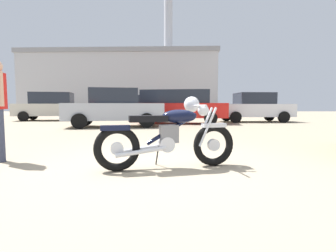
% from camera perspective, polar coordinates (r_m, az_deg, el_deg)
% --- Properties ---
extents(ground_plane, '(80.00, 80.00, 0.00)m').
position_cam_1_polar(ground_plane, '(3.85, -3.12, -9.08)').
color(ground_plane, gray).
extents(vintage_motorcycle, '(2.05, 0.83, 1.07)m').
position_cam_1_polar(vintage_motorcycle, '(3.66, 0.61, -1.98)').
color(vintage_motorcycle, black).
rests_on(vintage_motorcycle, ground_plane).
extents(white_estate_far, '(4.88, 2.41, 1.74)m').
position_cam_1_polar(white_estate_far, '(13.19, 2.57, 4.68)').
color(white_estate_far, black).
rests_on(white_estate_far, ground_plane).
extents(dark_sedan_left, '(4.31, 2.14, 1.67)m').
position_cam_1_polar(dark_sedan_left, '(15.31, 18.95, 4.03)').
color(dark_sedan_left, black).
rests_on(dark_sedan_left, ground_plane).
extents(silver_sedan_mid, '(4.14, 2.36, 1.78)m').
position_cam_1_polar(silver_sedan_mid, '(17.74, -25.35, 4.14)').
color(silver_sedan_mid, black).
rests_on(silver_sedan_mid, ground_plane).
extents(pale_sedan_back, '(4.44, 2.48, 1.67)m').
position_cam_1_polar(pale_sedan_back, '(11.29, -12.12, 4.08)').
color(pale_sedan_back, black).
rests_on(pale_sedan_back, ground_plane).
extents(blue_hatchback_right, '(4.71, 1.99, 1.74)m').
position_cam_1_polar(blue_hatchback_right, '(19.61, -6.72, 4.61)').
color(blue_hatchback_right, black).
rests_on(blue_hatchback_right, ground_plane).
extents(industrial_building, '(22.68, 13.91, 15.52)m').
position_cam_1_polar(industrial_building, '(34.19, -9.26, 9.08)').
color(industrial_building, '#B2B2B7').
rests_on(industrial_building, ground_plane).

